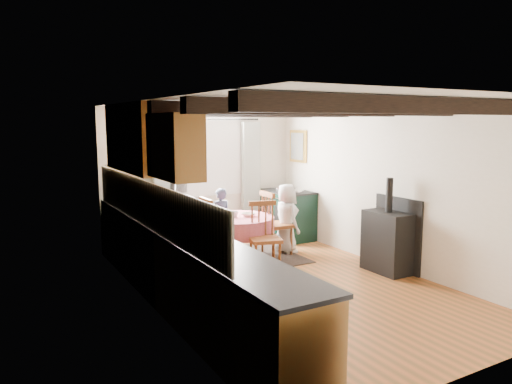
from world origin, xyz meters
TOP-DOWN VIEW (x-y plane):
  - floor at (0.00, 0.00)m, footprint 3.60×5.50m
  - ceiling at (0.00, 0.00)m, footprint 3.60×5.50m
  - wall_back at (0.00, 2.75)m, footprint 3.60×0.00m
  - wall_front at (0.00, -2.75)m, footprint 3.60×0.00m
  - wall_left at (-1.80, 0.00)m, footprint 0.00×5.50m
  - wall_right at (1.80, 0.00)m, footprint 0.00×5.50m
  - beam_a at (0.00, -2.00)m, footprint 3.60×0.16m
  - beam_b at (0.00, -1.00)m, footprint 3.60×0.16m
  - beam_c at (0.00, 0.00)m, footprint 3.60×0.16m
  - beam_d at (0.00, 1.00)m, footprint 3.60×0.16m
  - beam_e at (0.00, 2.00)m, footprint 3.60×0.16m
  - splash_left at (-1.78, 0.30)m, footprint 0.02×4.50m
  - splash_back at (-1.00, 2.73)m, footprint 1.40×0.02m
  - base_cabinet_left at (-1.50, 0.00)m, footprint 0.60×5.30m
  - base_cabinet_back at (-1.05, 2.45)m, footprint 1.30×0.60m
  - worktop_left at (-1.48, 0.00)m, footprint 0.64×5.30m
  - worktop_back at (-1.05, 2.43)m, footprint 1.30×0.64m
  - wall_cabinet_glass at (-1.63, 1.20)m, footprint 0.34×1.80m
  - wall_cabinet_solid at (-1.63, -0.30)m, footprint 0.34×0.90m
  - window_frame at (0.10, 2.73)m, footprint 1.34×0.03m
  - window_pane at (0.10, 2.74)m, footprint 1.20×0.01m
  - curtain_left at (-0.75, 2.65)m, footprint 0.35×0.10m
  - curtain_right at (0.95, 2.65)m, footprint 0.35×0.10m
  - curtain_rod at (0.10, 2.65)m, footprint 2.00×0.03m
  - wall_picture at (1.77, 2.30)m, footprint 0.04×0.50m
  - wall_plate at (1.05, 2.72)m, footprint 0.30×0.02m
  - rug at (-0.00, 1.37)m, footprint 1.94×1.51m
  - dining_table at (-0.00, 1.37)m, footprint 1.14×1.14m
  - chair_near at (0.07, 0.66)m, footprint 0.55×0.56m
  - chair_left at (-0.75, 1.31)m, footprint 0.48×0.46m
  - chair_right at (0.71, 1.35)m, footprint 0.49×0.47m
  - aga_range at (1.47, 2.17)m, footprint 0.64×0.99m
  - cast_iron_stove at (1.58, -0.26)m, footprint 0.41×0.69m
  - child_far at (0.04, 2.09)m, footprint 0.39×0.27m
  - child_right at (0.89, 1.35)m, footprint 0.38×0.57m
  - bowl_a at (0.16, 1.32)m, footprint 0.31×0.31m
  - bowl_b at (-0.26, 1.38)m, footprint 0.21×0.21m
  - cup at (-0.06, 1.34)m, footprint 0.14×0.14m
  - canister_tall at (-1.41, 2.52)m, footprint 0.14×0.14m
  - canister_wide at (-1.08, 2.43)m, footprint 0.16×0.16m
  - canister_slim at (-0.69, 2.37)m, footprint 0.09×0.09m

SIDE VIEW (x-z plane):
  - floor at x=0.00m, z-range 0.00..0.00m
  - rug at x=0.00m, z-range 0.00..0.01m
  - dining_table at x=0.00m, z-range 0.00..0.69m
  - base_cabinet_left at x=-1.50m, z-range 0.00..0.88m
  - base_cabinet_back at x=-1.05m, z-range 0.00..0.88m
  - aga_range at x=1.47m, z-range 0.00..0.92m
  - chair_near at x=0.07m, z-range 0.00..1.01m
  - chair_left at x=-0.75m, z-range 0.00..1.04m
  - chair_right at x=0.71m, z-range 0.00..1.05m
  - child_far at x=0.04m, z-range 0.00..1.05m
  - child_right at x=0.89m, z-range 0.00..1.15m
  - cast_iron_stove at x=1.58m, z-range 0.00..1.37m
  - bowl_a at x=0.16m, z-range 0.69..0.74m
  - bowl_b at x=-0.26m, z-range 0.69..0.75m
  - cup at x=-0.06m, z-range 0.69..0.78m
  - worktop_left at x=-1.48m, z-range 0.88..0.92m
  - worktop_back at x=-1.05m, z-range 0.88..0.92m
  - canister_wide at x=-1.08m, z-range 0.92..1.10m
  - canister_tall at x=-1.41m, z-range 0.92..1.16m
  - canister_slim at x=-0.69m, z-range 0.92..1.17m
  - curtain_left at x=-0.75m, z-range 0.05..2.15m
  - curtain_right at x=0.95m, z-range 0.05..2.15m
  - wall_back at x=0.00m, z-range 0.00..2.40m
  - wall_front at x=0.00m, z-range 0.00..2.40m
  - wall_left at x=-1.80m, z-range 0.00..2.40m
  - wall_right at x=1.80m, z-range 0.00..2.40m
  - splash_left at x=-1.78m, z-range 0.92..1.48m
  - splash_back at x=-1.00m, z-range 0.92..1.48m
  - window_frame at x=0.10m, z-range 0.83..2.37m
  - window_pane at x=0.10m, z-range 0.90..2.30m
  - wall_picture at x=1.77m, z-range 1.40..2.00m
  - wall_plate at x=1.05m, z-range 1.55..1.85m
  - wall_cabinet_solid at x=-1.63m, z-range 1.55..2.25m
  - wall_cabinet_glass at x=-1.63m, z-range 1.50..2.40m
  - curtain_rod at x=0.10m, z-range 2.19..2.22m
  - beam_a at x=0.00m, z-range 2.23..2.39m
  - beam_b at x=0.00m, z-range 2.23..2.39m
  - beam_c at x=0.00m, z-range 2.23..2.39m
  - beam_d at x=0.00m, z-range 2.23..2.39m
  - beam_e at x=0.00m, z-range 2.23..2.39m
  - ceiling at x=0.00m, z-range 2.40..2.40m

